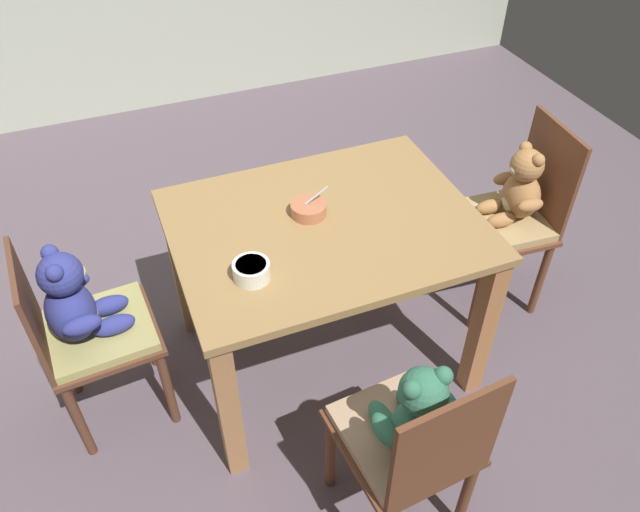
{
  "coord_description": "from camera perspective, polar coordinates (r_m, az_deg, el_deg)",
  "views": [
    {
      "loc": [
        -0.66,
        -1.63,
        2.16
      ],
      "look_at": [
        0.0,
        0.05,
        0.53
      ],
      "focal_mm": 34.83,
      "sensor_mm": 36.0,
      "label": 1
    }
  ],
  "objects": [
    {
      "name": "ground_plane",
      "position": [
        2.8,
        0.38,
        -9.09
      ],
      "size": [
        5.2,
        5.2,
        0.04
      ],
      "color": "#5B4E57"
    },
    {
      "name": "dining_table",
      "position": [
        2.35,
        0.45,
        0.55
      ],
      "size": [
        1.11,
        0.86,
        0.74
      ],
      "color": "olive",
      "rests_on": "ground_plane"
    },
    {
      "name": "teddy_chair_near_right",
      "position": [
        2.81,
        17.42,
        4.5
      ],
      "size": [
        0.4,
        0.42,
        0.9
      ],
      "rotation": [
        0.0,
        0.0,
        3.07
      ],
      "color": "brown",
      "rests_on": "ground_plane"
    },
    {
      "name": "teddy_chair_near_left",
      "position": [
        2.34,
        -21.05,
        -5.3
      ],
      "size": [
        0.42,
        0.4,
        0.85
      ],
      "rotation": [
        0.0,
        0.0,
        0.07
      ],
      "color": "brown",
      "rests_on": "ground_plane"
    },
    {
      "name": "teddy_chair_near_front",
      "position": [
        1.94,
        8.55,
        -15.54
      ],
      "size": [
        0.42,
        0.43,
        0.86
      ],
      "rotation": [
        0.0,
        0.0,
        1.66
      ],
      "color": "brown",
      "rests_on": "ground_plane"
    },
    {
      "name": "porridge_bowl_white_near_left",
      "position": [
        2.04,
        -6.32,
        -1.33
      ],
      "size": [
        0.12,
        0.12,
        0.06
      ],
      "color": "white",
      "rests_on": "dining_table"
    },
    {
      "name": "porridge_bowl_terracotta_center",
      "position": [
        2.29,
        -1.06,
        4.36
      ],
      "size": [
        0.14,
        0.13,
        0.11
      ],
      "color": "#B96A49",
      "rests_on": "dining_table"
    }
  ]
}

